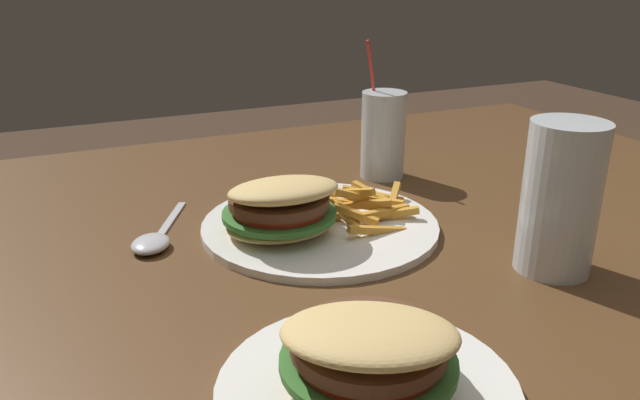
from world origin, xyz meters
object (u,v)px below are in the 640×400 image
object	(u,v)px
meal_plate_near	(302,214)
beer_glass	(557,201)
spoon	(153,242)
meal_plate_far	(368,366)
juice_glass	(383,138)

from	to	relation	value
meal_plate_near	beer_glass	bearing A→B (deg)	138.24
meal_plate_near	spoon	size ratio (longest dim) A/B	1.78
meal_plate_near	meal_plate_far	bearing A→B (deg)	76.31
spoon	beer_glass	bearing A→B (deg)	86.18
meal_plate_near	meal_plate_far	distance (m)	0.32
meal_plate_near	beer_glass	world-z (taller)	beer_glass
spoon	meal_plate_far	xyz separation A→B (m)	(-0.10, 0.35, 0.02)
spoon	meal_plate_far	bearing A→B (deg)	43.14
beer_glass	spoon	xyz separation A→B (m)	(0.40, -0.24, -0.07)
beer_glass	spoon	distance (m)	0.47
meal_plate_near	juice_glass	xyz separation A→B (m)	(-0.21, -0.16, 0.04)
juice_glass	meal_plate_far	world-z (taller)	juice_glass
juice_glass	spoon	world-z (taller)	juice_glass
meal_plate_far	juice_glass	bearing A→B (deg)	-120.89
juice_glass	meal_plate_near	bearing A→B (deg)	37.76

